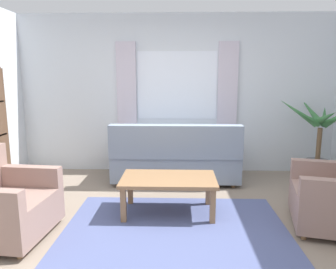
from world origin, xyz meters
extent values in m
plane|color=gray|center=(0.00, 0.00, 0.00)|extent=(6.24, 6.24, 0.00)
cube|color=silver|center=(0.00, 2.26, 1.30)|extent=(5.32, 0.12, 2.60)
cube|color=white|center=(0.00, 2.20, 1.45)|extent=(1.30, 0.01, 1.10)
cube|color=silver|center=(-0.83, 2.17, 1.45)|extent=(0.32, 0.06, 1.40)
cube|color=silver|center=(0.83, 2.17, 1.45)|extent=(0.32, 0.06, 1.40)
cube|color=#4C5684|center=(0.00, 0.00, 0.01)|extent=(2.36, 1.76, 0.01)
cube|color=gray|center=(-0.01, 1.66, 0.25)|extent=(1.90, 0.80, 0.38)
cube|color=gray|center=(-0.01, 1.34, 0.68)|extent=(1.90, 0.20, 0.48)
cube|color=gray|center=(0.86, 1.66, 0.56)|extent=(0.16, 0.80, 0.24)
cube|color=gray|center=(-0.88, 1.66, 0.56)|extent=(0.16, 0.80, 0.24)
cylinder|color=olive|center=(0.84, 1.96, 0.03)|extent=(0.06, 0.06, 0.06)
cylinder|color=olive|center=(-0.86, 1.96, 0.03)|extent=(0.06, 0.06, 0.06)
cylinder|color=olive|center=(0.84, 1.36, 0.03)|extent=(0.06, 0.06, 0.06)
cylinder|color=olive|center=(-0.86, 1.36, 0.03)|extent=(0.06, 0.06, 0.06)
cube|color=gray|center=(-1.67, -0.19, 0.24)|extent=(0.87, 0.91, 0.36)
cube|color=gray|center=(-1.64, 0.17, 0.53)|extent=(0.81, 0.19, 0.22)
cylinder|color=olive|center=(-1.39, -0.56, 0.03)|extent=(0.05, 0.05, 0.06)
cylinder|color=olive|center=(-1.32, 0.12, 0.03)|extent=(0.05, 0.05, 0.06)
cylinder|color=olive|center=(-1.96, 0.18, 0.03)|extent=(0.05, 0.05, 0.06)
cube|color=gray|center=(1.67, 0.13, 0.24)|extent=(0.97, 1.00, 0.36)
cube|color=gray|center=(1.75, 0.48, 0.53)|extent=(0.81, 0.30, 0.22)
cylinder|color=olive|center=(1.44, 0.53, 0.03)|extent=(0.05, 0.05, 0.06)
cylinder|color=olive|center=(1.28, -0.13, 0.03)|extent=(0.05, 0.05, 0.06)
cube|color=olive|center=(-0.09, 0.44, 0.42)|extent=(1.10, 0.64, 0.04)
cube|color=olive|center=(-0.58, 0.18, 0.20)|extent=(0.06, 0.06, 0.40)
cube|color=olive|center=(0.40, 0.18, 0.20)|extent=(0.06, 0.06, 0.40)
cube|color=olive|center=(-0.58, 0.70, 0.20)|extent=(0.06, 0.06, 0.40)
cube|color=olive|center=(0.40, 0.70, 0.20)|extent=(0.06, 0.06, 0.40)
cylinder|color=#56565B|center=(2.15, 1.66, 0.17)|extent=(0.34, 0.34, 0.34)
cylinder|color=brown|center=(2.15, 1.66, 0.59)|extent=(0.07, 0.07, 0.49)
cone|color=#38753D|center=(2.29, 1.86, 1.00)|extent=(0.30, 0.45, 0.35)
cone|color=#38753D|center=(2.11, 2.00, 1.08)|extent=(0.15, 0.67, 0.38)
cone|color=#38753D|center=(1.85, 1.76, 1.06)|extent=(0.58, 0.29, 0.45)
cone|color=#38753D|center=(1.92, 1.60, 1.00)|extent=(0.47, 0.23, 0.31)
cone|color=#38753D|center=(2.11, 1.37, 1.04)|extent=(0.16, 0.59, 0.30)
camera|label=1|loc=(0.02, -3.11, 1.60)|focal=34.03mm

